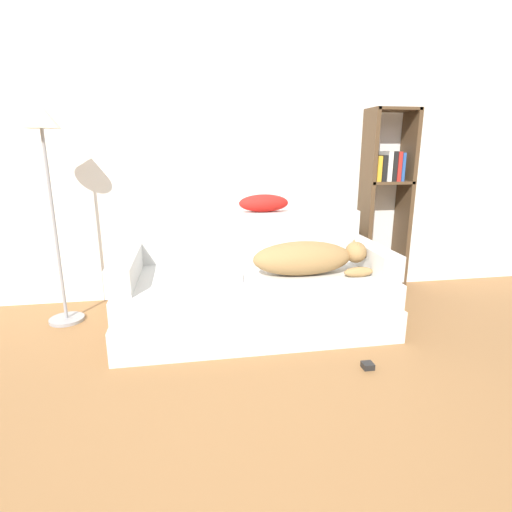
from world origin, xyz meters
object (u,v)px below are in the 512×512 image
object	(u,v)px
throw_pillow	(264,203)
bookshelf	(386,190)
couch	(254,300)
floor_lamp	(44,150)
dog	(308,258)
power_adapter	(368,366)
laptop	(218,278)

from	to	relation	value
throw_pillow	bookshelf	distance (m)	1.12
couch	bookshelf	world-z (taller)	bookshelf
bookshelf	floor_lamp	world-z (taller)	bookshelf
couch	throw_pillow	distance (m)	0.79
bookshelf	throw_pillow	bearing A→B (deg)	-172.89
bookshelf	floor_lamp	xyz separation A→B (m)	(-2.65, -0.25, 0.34)
couch	dog	world-z (taller)	dog
throw_pillow	power_adapter	size ratio (longest dim) A/B	6.12
laptop	floor_lamp	xyz separation A→B (m)	(-1.12, 0.41, 0.84)
couch	dog	size ratio (longest dim) A/B	2.29
couch	throw_pillow	bearing A→B (deg)	70.22
couch	floor_lamp	distance (m)	1.77
dog	floor_lamp	bearing A→B (deg)	166.82
dog	floor_lamp	xyz separation A→B (m)	(-1.76, 0.41, 0.73)
dog	floor_lamp	distance (m)	1.95
dog	bookshelf	xyz separation A→B (m)	(0.89, 0.66, 0.39)
couch	floor_lamp	xyz separation A→B (m)	(-1.39, 0.31, 1.06)
throw_pillow	floor_lamp	size ratio (longest dim) A/B	0.25
power_adapter	couch	bearing A→B (deg)	128.24
laptop	bookshelf	world-z (taller)	bookshelf
floor_lamp	power_adapter	bearing A→B (deg)	-27.77
dog	power_adapter	bearing A→B (deg)	-72.26
power_adapter	floor_lamp	bearing A→B (deg)	152.23
couch	laptop	xyz separation A→B (m)	(-0.27, -0.10, 0.21)
floor_lamp	dog	bearing A→B (deg)	-13.18
dog	floor_lamp	world-z (taller)	floor_lamp
throw_pillow	power_adapter	distance (m)	1.47
couch	power_adapter	size ratio (longest dim) A/B	29.24
dog	power_adapter	distance (m)	0.82
laptop	bookshelf	bearing A→B (deg)	28.97
dog	laptop	distance (m)	0.64
bookshelf	floor_lamp	bearing A→B (deg)	-174.66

